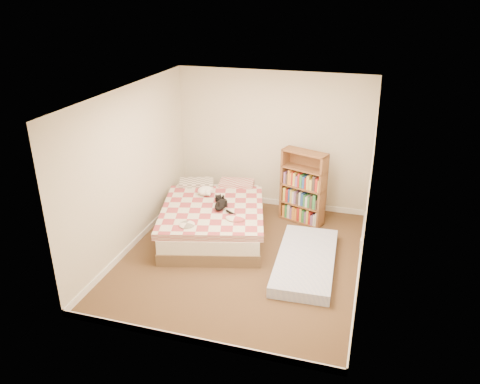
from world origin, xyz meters
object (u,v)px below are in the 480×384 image
(white_dog, at_px, (206,191))
(floor_mattress, at_px, (306,261))
(bookshelf, at_px, (303,195))
(bed, at_px, (214,217))
(black_cat, at_px, (222,204))

(white_dog, bearing_deg, floor_mattress, -23.70)
(bookshelf, bearing_deg, bed, -129.34)
(bookshelf, height_order, black_cat, bookshelf)
(floor_mattress, relative_size, black_cat, 2.76)
(bed, height_order, bookshelf, bookshelf)
(bed, xyz_separation_m, floor_mattress, (1.65, -0.64, -0.19))
(bed, distance_m, floor_mattress, 1.78)
(bed, relative_size, bookshelf, 1.95)
(bed, distance_m, bookshelf, 1.59)
(floor_mattress, bearing_deg, white_dog, 151.70)
(bed, bearing_deg, floor_mattress, -36.10)
(bed, bearing_deg, black_cat, -49.71)
(bed, bearing_deg, white_dog, 116.65)
(floor_mattress, bearing_deg, black_cat, 158.22)
(floor_mattress, distance_m, white_dog, 2.16)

